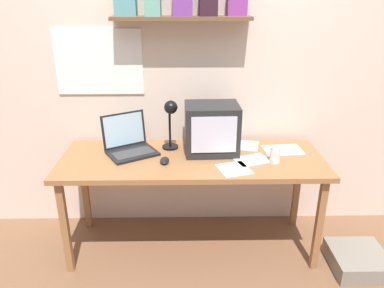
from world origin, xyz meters
TOP-DOWN VIEW (x-y plane):
  - ground_plane at (0.00, 0.00)m, footprint 12.00×12.00m
  - back_wall at (-0.00, 0.40)m, footprint 5.60×0.24m
  - corner_desk at (0.00, 0.00)m, footprint 1.81×0.66m
  - crt_monitor at (0.14, 0.10)m, footprint 0.38×0.30m
  - laptop at (-0.45, 0.11)m, footprint 0.42×0.40m
  - desk_lamp at (-0.15, 0.13)m, footprint 0.12×0.16m
  - juice_glass at (0.55, -0.09)m, footprint 0.07×0.07m
  - computer_mouse at (-0.18, -0.08)m, footprint 0.06×0.11m
  - open_notebook at (0.41, -0.05)m, footprint 0.27×0.23m
  - printed_handout at (0.40, 0.20)m, footprint 0.22×0.22m
  - loose_paper_near_monitor at (0.66, 0.12)m, footprint 0.28×0.21m
  - loose_paper_near_laptop at (0.27, -0.19)m, footprint 0.24×0.24m
  - floor_cushion at (1.15, -0.27)m, footprint 0.37×0.37m

SIDE VIEW (x-z plane):
  - ground_plane at x=0.00m, z-range 0.00..0.00m
  - floor_cushion at x=1.15m, z-range 0.00..0.12m
  - corner_desk at x=0.00m, z-range 0.30..1.03m
  - open_notebook at x=0.41m, z-range 0.73..0.73m
  - printed_handout at x=0.40m, z-range 0.73..0.73m
  - loose_paper_near_monitor at x=0.66m, z-range 0.73..0.73m
  - loose_paper_near_laptop at x=0.27m, z-range 0.73..0.73m
  - computer_mouse at x=-0.18m, z-range 0.73..0.76m
  - juice_glass at x=0.55m, z-range 0.72..0.83m
  - laptop at x=-0.45m, z-range 0.66..0.93m
  - crt_monitor at x=0.14m, z-range 0.73..1.07m
  - desk_lamp at x=-0.15m, z-range 0.80..1.17m
  - back_wall at x=0.00m, z-range 0.01..2.61m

